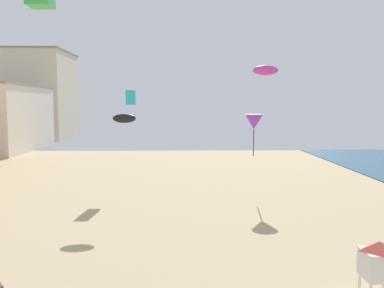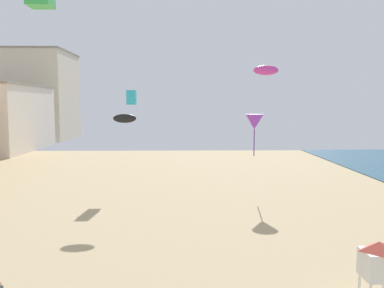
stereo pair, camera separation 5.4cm
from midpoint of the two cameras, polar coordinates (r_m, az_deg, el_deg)
The scene contains 6 objects.
boardwalk_hotel_distant at distance 92.92m, azimuth -21.71°, elevation 6.28°, with size 17.49×16.48×18.32m.
lifeguard_stand at distance 16.65m, azimuth 24.62°, elevation -14.57°, with size 1.10×1.10×2.55m.
kite_cyan_box at distance 40.41m, azimuth -8.39°, elevation 6.44°, with size 0.89×0.89×1.40m.
kite_black_parafoil at distance 31.24m, azimuth -9.32°, elevation 3.54°, with size 1.74×0.48×0.68m.
kite_magenta_parafoil at distance 31.19m, azimuth 10.31°, elevation 10.07°, with size 1.87×0.52×0.73m.
kite_purple_delta at distance 34.54m, azimuth 8.73°, elevation 3.06°, with size 1.54×1.54×3.49m.
Camera 2 is at (3.20, -5.05, 7.44)m, focal length 38.28 mm.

